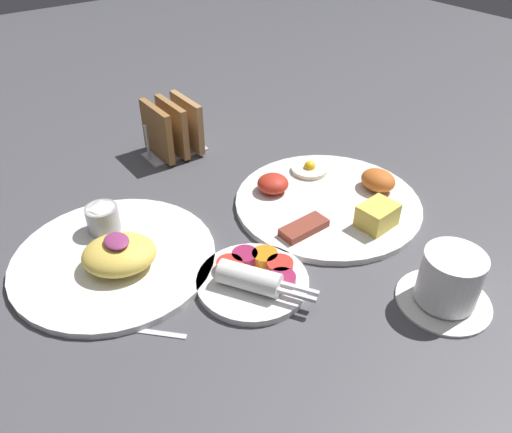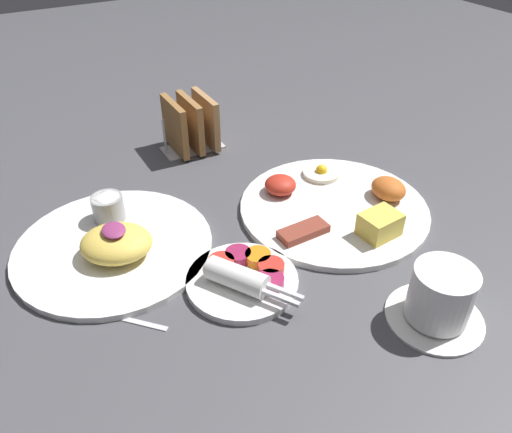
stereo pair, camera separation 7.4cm
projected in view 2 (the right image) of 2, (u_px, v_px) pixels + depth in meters
ground_plane at (199, 227)px, 0.77m from camera, size 3.00×3.00×0.00m
plate_breakfast at (337, 205)px, 0.80m from camera, size 0.30×0.30×0.05m
plate_condiments at (245, 276)px, 0.66m from camera, size 0.17×0.15×0.04m
plate_foreground at (114, 242)px, 0.72m from camera, size 0.28×0.28×0.06m
toast_rack at (191, 126)px, 0.95m from camera, size 0.10×0.12×0.10m
coffee_cup at (440, 298)px, 0.60m from camera, size 0.12×0.12×0.08m
teaspoon at (103, 312)px, 0.62m from camera, size 0.10×0.09×0.01m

